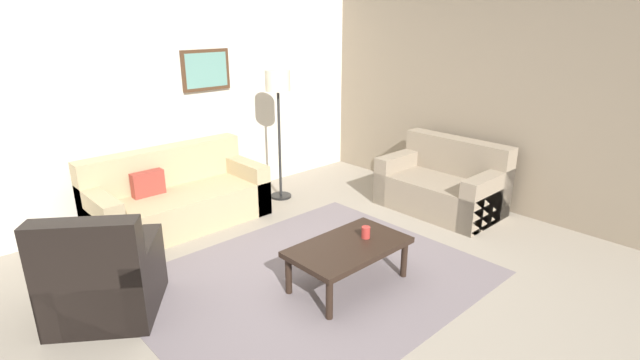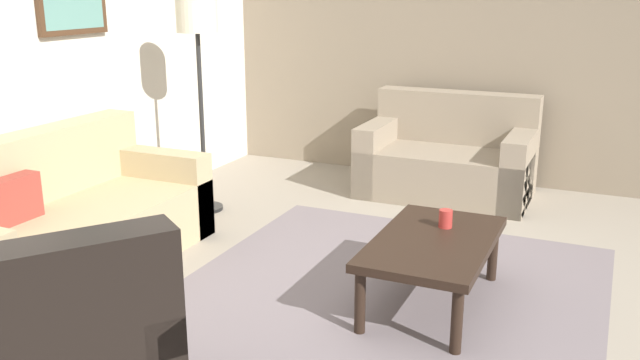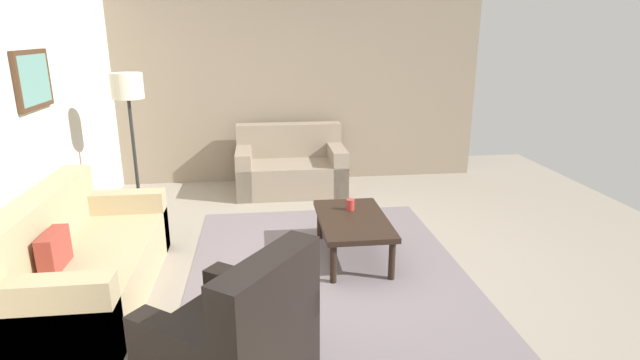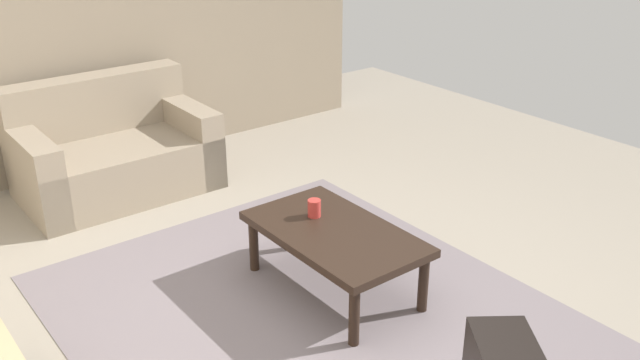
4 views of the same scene
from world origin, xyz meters
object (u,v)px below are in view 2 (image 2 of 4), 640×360
at_px(cup, 446,219).
at_px(lamp_standing, 198,38).
at_px(couch_main, 56,226).
at_px(coffee_table, 433,247).
at_px(couch_loveseat, 449,161).

distance_m(cup, lamp_standing, 2.50).
distance_m(couch_main, coffee_table, 2.42).
height_order(coffee_table, lamp_standing, lamp_standing).
bearing_deg(lamp_standing, couch_main, 172.32).
height_order(couch_main, couch_loveseat, same).
bearing_deg(cup, coffee_table, 176.62).
bearing_deg(lamp_standing, cup, -108.44).
xyz_separation_m(coffee_table, lamp_standing, (0.94, 2.18, 1.05)).
relative_size(coffee_table, lamp_standing, 0.64).
relative_size(couch_main, cup, 18.24).
relative_size(couch_loveseat, lamp_standing, 0.85).
relative_size(couch_main, coffee_table, 1.80).
xyz_separation_m(couch_loveseat, coffee_table, (-2.25, -0.46, 0.06)).
height_order(couch_loveseat, cup, couch_loveseat).
distance_m(couch_main, couch_loveseat, 3.34).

